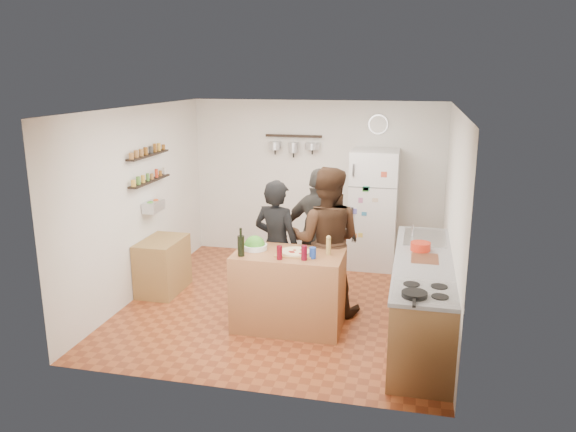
% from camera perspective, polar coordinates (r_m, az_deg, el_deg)
% --- Properties ---
extents(room_shell, '(4.20, 4.20, 4.20)m').
position_cam_1_polar(room_shell, '(7.35, 0.51, 1.30)').
color(room_shell, brown).
rests_on(room_shell, ground).
extents(prep_island, '(1.25, 0.72, 0.91)m').
position_cam_1_polar(prep_island, '(6.59, 0.08, -7.55)').
color(prep_island, brown).
rests_on(prep_island, floor).
extents(pizza_board, '(0.42, 0.34, 0.02)m').
position_cam_1_polar(pizza_board, '(6.39, 0.74, -3.80)').
color(pizza_board, olive).
rests_on(pizza_board, prep_island).
extents(pizza, '(0.34, 0.34, 0.02)m').
position_cam_1_polar(pizza, '(6.39, 0.74, -3.64)').
color(pizza, '#D1BB8A').
rests_on(pizza, pizza_board).
extents(salad_bowl, '(0.29, 0.29, 0.06)m').
position_cam_1_polar(salad_bowl, '(6.57, -3.40, -3.14)').
color(salad_bowl, silver).
rests_on(salad_bowl, prep_island).
extents(wine_bottle, '(0.08, 0.08, 0.23)m').
position_cam_1_polar(wine_bottle, '(6.32, -4.80, -3.05)').
color(wine_bottle, black).
rests_on(wine_bottle, prep_island).
extents(wine_glass_near, '(0.06, 0.06, 0.15)m').
position_cam_1_polar(wine_glass_near, '(6.20, -0.87, -3.75)').
color(wine_glass_near, '#4E0610').
rests_on(wine_glass_near, prep_island).
extents(wine_glass_far, '(0.07, 0.07, 0.16)m').
position_cam_1_polar(wine_glass_far, '(6.18, 1.65, -3.77)').
color(wine_glass_far, '#4E0615').
rests_on(wine_glass_far, prep_island).
extents(pepper_mill, '(0.06, 0.06, 0.18)m').
position_cam_1_polar(pepper_mill, '(6.37, 4.13, -3.16)').
color(pepper_mill, '#A18143').
rests_on(pepper_mill, prep_island).
extents(salt_canister, '(0.08, 0.08, 0.12)m').
position_cam_1_polar(salt_canister, '(6.24, 2.52, -3.77)').
color(salt_canister, navy).
rests_on(salt_canister, prep_island).
extents(person_left, '(0.69, 0.55, 1.66)m').
position_cam_1_polar(person_left, '(6.95, -1.17, -3.05)').
color(person_left, black).
rests_on(person_left, floor).
extents(person_center, '(0.89, 0.69, 1.83)m').
position_cam_1_polar(person_center, '(6.88, 3.89, -2.53)').
color(person_center, black).
rests_on(person_center, floor).
extents(person_back, '(1.08, 0.64, 1.73)m').
position_cam_1_polar(person_back, '(7.36, 3.21, -1.82)').
color(person_back, '#2D2B28').
rests_on(person_back, floor).
extents(counter_run, '(0.63, 2.63, 0.90)m').
position_cam_1_polar(counter_run, '(6.54, 13.49, -8.18)').
color(counter_run, '#9E7042').
rests_on(counter_run, floor).
extents(stove_top, '(0.60, 0.62, 0.02)m').
position_cam_1_polar(stove_top, '(5.49, 13.77, -7.49)').
color(stove_top, white).
rests_on(stove_top, counter_run).
extents(skillet, '(0.24, 0.24, 0.05)m').
position_cam_1_polar(skillet, '(5.32, 12.72, -7.77)').
color(skillet, black).
rests_on(skillet, stove_top).
extents(sink, '(0.50, 0.80, 0.03)m').
position_cam_1_polar(sink, '(7.19, 13.70, -2.19)').
color(sink, silver).
rests_on(sink, counter_run).
extents(cutting_board, '(0.30, 0.40, 0.02)m').
position_cam_1_polar(cutting_board, '(6.40, 13.73, -4.29)').
color(cutting_board, '#985437').
rests_on(cutting_board, counter_run).
extents(red_bowl, '(0.23, 0.23, 0.10)m').
position_cam_1_polar(red_bowl, '(6.66, 13.31, -3.03)').
color(red_bowl, red).
rests_on(red_bowl, counter_run).
extents(fridge, '(0.70, 0.68, 1.80)m').
position_cam_1_polar(fridge, '(8.62, 8.66, 0.69)').
color(fridge, white).
rests_on(fridge, floor).
extents(wall_clock, '(0.30, 0.03, 0.30)m').
position_cam_1_polar(wall_clock, '(8.74, 9.15, 9.18)').
color(wall_clock, silver).
rests_on(wall_clock, back_wall).
extents(spice_shelf_lower, '(0.12, 1.00, 0.02)m').
position_cam_1_polar(spice_shelf_lower, '(7.77, -13.85, 3.48)').
color(spice_shelf_lower, black).
rests_on(spice_shelf_lower, left_wall).
extents(spice_shelf_upper, '(0.12, 1.00, 0.02)m').
position_cam_1_polar(spice_shelf_upper, '(7.72, -14.01, 6.03)').
color(spice_shelf_upper, black).
rests_on(spice_shelf_upper, left_wall).
extents(produce_basket, '(0.18, 0.35, 0.14)m').
position_cam_1_polar(produce_basket, '(7.83, -13.50, 0.96)').
color(produce_basket, silver).
rests_on(produce_basket, left_wall).
extents(side_table, '(0.50, 0.80, 0.73)m').
position_cam_1_polar(side_table, '(7.85, -12.60, -4.93)').
color(side_table, '#A07B43').
rests_on(side_table, floor).
extents(pot_rack, '(0.90, 0.04, 0.04)m').
position_cam_1_polar(pot_rack, '(8.87, 0.57, 8.13)').
color(pot_rack, black).
rests_on(pot_rack, back_wall).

